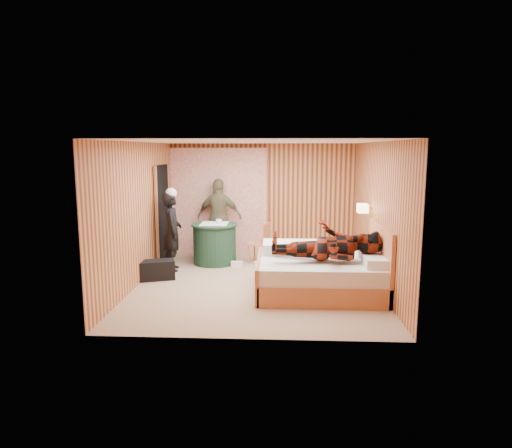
{
  "coord_description": "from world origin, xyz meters",
  "views": [
    {
      "loc": [
        0.38,
        -7.94,
        2.38
      ],
      "look_at": [
        -0.03,
        0.09,
        1.05
      ],
      "focal_mm": 32.0,
      "sensor_mm": 36.0,
      "label": 1
    }
  ],
  "objects_px": {
    "wall_lamp": "(363,208)",
    "round_table": "(215,243)",
    "chair_far": "(219,231)",
    "chair_near": "(262,240)",
    "man_at_table": "(219,217)",
    "bed": "(323,273)",
    "duffel_bag": "(157,270)",
    "man_on_bed": "(327,236)",
    "woman_standing": "(172,231)",
    "nightstand": "(362,267)"
  },
  "relations": [
    {
      "from": "bed",
      "to": "man_on_bed",
      "type": "bearing_deg",
      "value": -82.66
    },
    {
      "from": "woman_standing",
      "to": "man_on_bed",
      "type": "height_order",
      "value": "man_on_bed"
    },
    {
      "from": "bed",
      "to": "man_at_table",
      "type": "xyz_separation_m",
      "value": [
        -2.08,
        2.66,
        0.53
      ]
    },
    {
      "from": "nightstand",
      "to": "chair_far",
      "type": "bearing_deg",
      "value": 144.93
    },
    {
      "from": "chair_far",
      "to": "bed",
      "type": "bearing_deg",
      "value": -57.9
    },
    {
      "from": "bed",
      "to": "duffel_bag",
      "type": "height_order",
      "value": "bed"
    },
    {
      "from": "chair_far",
      "to": "chair_near",
      "type": "xyz_separation_m",
      "value": [
        0.99,
        -0.68,
        -0.05
      ]
    },
    {
      "from": "chair_near",
      "to": "woman_standing",
      "type": "distance_m",
      "value": 1.87
    },
    {
      "from": "duffel_bag",
      "to": "man_at_table",
      "type": "relative_size",
      "value": 0.36
    },
    {
      "from": "nightstand",
      "to": "man_on_bed",
      "type": "height_order",
      "value": "man_on_bed"
    },
    {
      "from": "man_on_bed",
      "to": "wall_lamp",
      "type": "bearing_deg",
      "value": 57.0
    },
    {
      "from": "woman_standing",
      "to": "man_at_table",
      "type": "bearing_deg",
      "value": -41.14
    },
    {
      "from": "nightstand",
      "to": "round_table",
      "type": "bearing_deg",
      "value": 156.22
    },
    {
      "from": "bed",
      "to": "man_at_table",
      "type": "height_order",
      "value": "man_at_table"
    },
    {
      "from": "woman_standing",
      "to": "man_on_bed",
      "type": "distance_m",
      "value": 3.24
    },
    {
      "from": "round_table",
      "to": "bed",
      "type": "bearing_deg",
      "value": -41.86
    },
    {
      "from": "chair_near",
      "to": "man_at_table",
      "type": "height_order",
      "value": "man_at_table"
    },
    {
      "from": "chair_near",
      "to": "nightstand",
      "type": "bearing_deg",
      "value": 75.3
    },
    {
      "from": "bed",
      "to": "round_table",
      "type": "height_order",
      "value": "bed"
    },
    {
      "from": "man_on_bed",
      "to": "chair_far",
      "type": "bearing_deg",
      "value": 126.7
    },
    {
      "from": "bed",
      "to": "wall_lamp",
      "type": "bearing_deg",
      "value": 50.12
    },
    {
      "from": "duffel_bag",
      "to": "woman_standing",
      "type": "xyz_separation_m",
      "value": [
        0.14,
        0.67,
        0.6
      ]
    },
    {
      "from": "man_at_table",
      "to": "chair_far",
      "type": "bearing_deg",
      "value": 86.74
    },
    {
      "from": "wall_lamp",
      "to": "nightstand",
      "type": "height_order",
      "value": "wall_lamp"
    },
    {
      "from": "duffel_bag",
      "to": "wall_lamp",
      "type": "bearing_deg",
      "value": -12.65
    },
    {
      "from": "nightstand",
      "to": "man_at_table",
      "type": "bearing_deg",
      "value": 144.14
    },
    {
      "from": "chair_far",
      "to": "duffel_bag",
      "type": "relative_size",
      "value": 1.48
    },
    {
      "from": "chair_far",
      "to": "nightstand",
      "type": "bearing_deg",
      "value": -41.62
    },
    {
      "from": "man_on_bed",
      "to": "woman_standing",
      "type": "bearing_deg",
      "value": 152.29
    },
    {
      "from": "chair_near",
      "to": "duffel_bag",
      "type": "height_order",
      "value": "chair_near"
    },
    {
      "from": "bed",
      "to": "chair_near",
      "type": "xyz_separation_m",
      "value": [
        -1.09,
        1.92,
        0.16
      ]
    },
    {
      "from": "chair_far",
      "to": "chair_near",
      "type": "distance_m",
      "value": 1.21
    },
    {
      "from": "wall_lamp",
      "to": "round_table",
      "type": "xyz_separation_m",
      "value": [
        -2.88,
        0.9,
        -0.87
      ]
    },
    {
      "from": "chair_far",
      "to": "man_on_bed",
      "type": "bearing_deg",
      "value": -59.85
    },
    {
      "from": "wall_lamp",
      "to": "bed",
      "type": "xyz_separation_m",
      "value": [
        -0.8,
        -0.96,
        -0.97
      ]
    },
    {
      "from": "chair_near",
      "to": "round_table",
      "type": "bearing_deg",
      "value": -65.67
    },
    {
      "from": "chair_far",
      "to": "man_on_bed",
      "type": "relative_size",
      "value": 0.53
    },
    {
      "from": "wall_lamp",
      "to": "woman_standing",
      "type": "relative_size",
      "value": 0.17
    },
    {
      "from": "chair_near",
      "to": "woman_standing",
      "type": "xyz_separation_m",
      "value": [
        -1.73,
        -0.65,
        0.28
      ]
    },
    {
      "from": "wall_lamp",
      "to": "bed",
      "type": "height_order",
      "value": "wall_lamp"
    },
    {
      "from": "wall_lamp",
      "to": "round_table",
      "type": "distance_m",
      "value": 3.14
    },
    {
      "from": "wall_lamp",
      "to": "nightstand",
      "type": "bearing_deg",
      "value": -97.04
    },
    {
      "from": "duffel_bag",
      "to": "man_on_bed",
      "type": "relative_size",
      "value": 0.35
    },
    {
      "from": "nightstand",
      "to": "man_on_bed",
      "type": "xyz_separation_m",
      "value": [
        -0.73,
        -0.84,
        0.72
      ]
    },
    {
      "from": "wall_lamp",
      "to": "bed",
      "type": "distance_m",
      "value": 1.58
    },
    {
      "from": "nightstand",
      "to": "chair_near",
      "type": "distance_m",
      "value": 2.28
    },
    {
      "from": "man_at_table",
      "to": "nightstand",
      "type": "bearing_deg",
      "value": 151.07
    },
    {
      "from": "chair_near",
      "to": "chair_far",
      "type": "bearing_deg",
      "value": -104.01
    },
    {
      "from": "wall_lamp",
      "to": "chair_far",
      "type": "relative_size",
      "value": 0.28
    },
    {
      "from": "wall_lamp",
      "to": "chair_far",
      "type": "distance_m",
      "value": 3.41
    }
  ]
}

